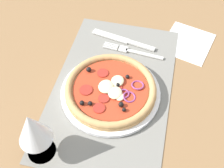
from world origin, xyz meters
TOP-DOWN VIEW (x-y plane):
  - ground_plane at (0.00, 0.00)cm, footprint 190.00×140.00cm
  - placemat at (0.00, 0.00)cm, footprint 50.70×30.57cm
  - plate at (-2.36, -0.21)cm, footprint 25.70×25.70cm
  - pizza at (-2.39, -0.24)cm, footprint 23.44×23.44cm
  - fork at (13.88, -1.90)cm, footprint 3.23×18.06cm
  - knife at (17.85, 0.98)cm, footprint 5.54×19.94cm
  - wine_glass at (-21.26, 11.57)cm, footprint 7.20×7.20cm
  - napkin at (21.61, -18.34)cm, footprint 17.78×16.75cm

SIDE VIEW (x-z plane):
  - ground_plane at x=0.00cm, z-range -2.40..0.00cm
  - napkin at x=21.61cm, z-range 0.00..0.36cm
  - placemat at x=0.00cm, z-range 0.00..0.40cm
  - fork at x=13.88cm, z-range 0.40..0.84cm
  - knife at x=17.85cm, z-range 0.35..0.96cm
  - plate at x=-2.36cm, z-range 0.40..1.45cm
  - pizza at x=-2.39cm, z-range 1.21..3.88cm
  - wine_glass at x=-21.26cm, z-range 2.60..17.50cm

